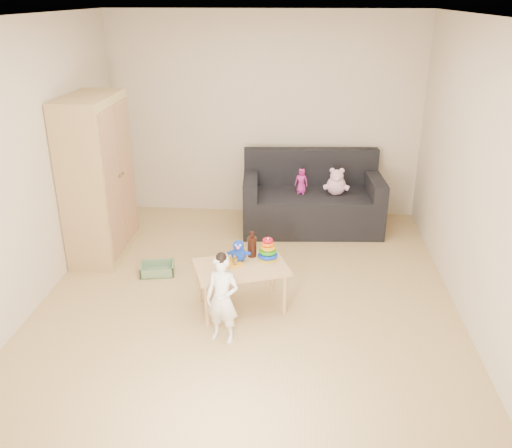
# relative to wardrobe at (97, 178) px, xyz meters

# --- Properties ---
(room) EXTENTS (4.50, 4.50, 4.50)m
(room) POSITION_rel_wardrobe_xyz_m (1.74, -0.80, 0.40)
(room) COLOR tan
(room) RESTS_ON ground
(wardrobe) EXTENTS (0.50, 1.00, 1.80)m
(wardrobe) POSITION_rel_wardrobe_xyz_m (0.00, 0.00, 0.00)
(wardrobe) COLOR tan
(wardrobe) RESTS_ON ground
(sofa) EXTENTS (1.76, 0.98, 0.48)m
(sofa) POSITION_rel_wardrobe_xyz_m (2.38, 0.89, -0.66)
(sofa) COLOR black
(sofa) RESTS_ON ground
(play_table) EXTENTS (0.97, 0.78, 0.44)m
(play_table) POSITION_rel_wardrobe_xyz_m (1.69, -1.05, -0.68)
(play_table) COLOR #E6C17E
(play_table) RESTS_ON ground
(storage_bin) EXTENTS (0.40, 0.33, 0.11)m
(storage_bin) POSITION_rel_wardrobe_xyz_m (0.72, -0.46, -0.84)
(storage_bin) COLOR gray
(storage_bin) RESTS_ON ground
(toddler) EXTENTS (0.33, 0.27, 0.79)m
(toddler) POSITION_rel_wardrobe_xyz_m (1.59, -1.59, -0.50)
(toddler) COLOR white
(toddler) RESTS_ON ground
(pink_bear) EXTENTS (0.28, 0.25, 0.29)m
(pink_bear) POSITION_rel_wardrobe_xyz_m (2.66, 0.85, -0.27)
(pink_bear) COLOR #EDAFD6
(pink_bear) RESTS_ON sofa
(doll) EXTENTS (0.18, 0.14, 0.31)m
(doll) POSITION_rel_wardrobe_xyz_m (2.24, 0.86, -0.26)
(doll) COLOR #C92597
(doll) RESTS_ON sofa
(ring_stacker) EXTENTS (0.19, 0.19, 0.22)m
(ring_stacker) POSITION_rel_wardrobe_xyz_m (1.93, -0.90, -0.37)
(ring_stacker) COLOR gold
(ring_stacker) RESTS_ON play_table
(brown_bottle) EXTENTS (0.09, 0.09, 0.25)m
(brown_bottle) POSITION_rel_wardrobe_xyz_m (1.78, -0.85, -0.35)
(brown_bottle) COLOR black
(brown_bottle) RESTS_ON play_table
(blue_plush) EXTENTS (0.20, 0.17, 0.22)m
(blue_plush) POSITION_rel_wardrobe_xyz_m (1.66, -0.96, -0.35)
(blue_plush) COLOR #153BC3
(blue_plush) RESTS_ON play_table
(wooden_figure) EXTENTS (0.05, 0.05, 0.11)m
(wooden_figure) POSITION_rel_wardrobe_xyz_m (1.64, -1.07, -0.40)
(wooden_figure) COLOR brown
(wooden_figure) RESTS_ON play_table
(yellow_book) EXTENTS (0.29, 0.29, 0.02)m
(yellow_book) POSITION_rel_wardrobe_xyz_m (1.58, -1.01, -0.45)
(yellow_book) COLOR #FEA61A
(yellow_book) RESTS_ON play_table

